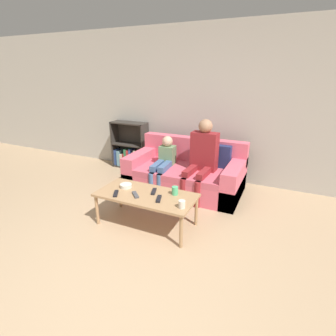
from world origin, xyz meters
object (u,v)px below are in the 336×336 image
object	(u,v)px
person_adult	(203,154)
cup_far	(175,191)
bookshelf	(130,150)
tv_remote_2	(135,195)
coffee_table	(146,197)
tv_remote_3	(154,191)
tv_remote_0	(116,194)
couch	(186,174)
cup_near	(182,204)
person_child	(164,161)
snack_bowl	(126,186)
tv_remote_1	(159,199)

from	to	relation	value
person_adult	cup_far	distance (m)	1.04
bookshelf	cup_far	xyz separation A→B (m)	(1.71, -1.64, 0.13)
person_adult	tv_remote_2	distance (m)	1.34
coffee_table	person_adult	size ratio (longest dim) A/B	1.04
person_adult	tv_remote_3	xyz separation A→B (m)	(-0.28, -1.07, -0.23)
person_adult	tv_remote_2	xyz separation A→B (m)	(-0.44, -1.25, -0.23)
coffee_table	tv_remote_0	world-z (taller)	tv_remote_0
couch	cup_near	size ratio (longest dim) A/B	20.56
person_child	tv_remote_0	world-z (taller)	person_child
snack_bowl	bookshelf	bearing A→B (deg)	121.52
person_child	cup_far	distance (m)	1.13
tv_remote_0	tv_remote_2	distance (m)	0.25
person_adult	cup_near	distance (m)	1.32
couch	bookshelf	world-z (taller)	bookshelf
bookshelf	coffee_table	size ratio (longest dim) A/B	0.75
person_adult	tv_remote_3	bearing A→B (deg)	-101.57
person_child	couch	bearing A→B (deg)	20.37
coffee_table	cup_near	xyz separation A→B (m)	(0.53, -0.14, 0.08)
tv_remote_0	tv_remote_2	size ratio (longest dim) A/B	1.11
tv_remote_0	tv_remote_2	xyz separation A→B (m)	(0.24, 0.07, 0.00)
person_child	tv_remote_1	world-z (taller)	person_child
couch	tv_remote_3	xyz separation A→B (m)	(0.01, -1.15, 0.18)
tv_remote_1	tv_remote_2	xyz separation A→B (m)	(-0.31, -0.02, 0.00)
tv_remote_0	tv_remote_3	size ratio (longest dim) A/B	0.98
tv_remote_0	coffee_table	bearing A→B (deg)	-1.71
cup_near	tv_remote_1	world-z (taller)	cup_near
couch	tv_remote_2	xyz separation A→B (m)	(-0.15, -1.33, 0.18)
person_child	cup_far	world-z (taller)	person_child
coffee_table	person_child	size ratio (longest dim) A/B	1.42
couch	bookshelf	distance (m)	1.54
cup_near	person_adult	bearing A→B (deg)	98.37
tv_remote_2	coffee_table	bearing A→B (deg)	-1.87
tv_remote_0	tv_remote_1	world-z (taller)	same
cup_far	snack_bowl	xyz separation A→B (m)	(-0.66, -0.07, -0.03)
bookshelf	tv_remote_1	size ratio (longest dim) A/B	5.24
tv_remote_2	tv_remote_3	distance (m)	0.24
tv_remote_0	tv_remote_1	bearing A→B (deg)	-18.21
couch	cup_far	bearing A→B (deg)	-75.86
tv_remote_2	tv_remote_3	bearing A→B (deg)	2.22
person_child	tv_remote_1	distance (m)	1.26
coffee_table	tv_remote_1	world-z (taller)	tv_remote_1
couch	tv_remote_1	distance (m)	1.33
person_child	tv_remote_0	bearing A→B (deg)	-96.63
coffee_table	person_child	bearing A→B (deg)	104.28
couch	tv_remote_0	xyz separation A→B (m)	(-0.38, -1.40, 0.18)
person_child	tv_remote_1	bearing A→B (deg)	-71.26
tv_remote_0	snack_bowl	distance (m)	0.23
person_child	snack_bowl	xyz separation A→B (m)	(-0.06, -1.02, -0.04)
person_adult	cup_far	xyz separation A→B (m)	(-0.01, -1.02, -0.19)
tv_remote_1	snack_bowl	xyz separation A→B (m)	(-0.54, 0.13, 0.01)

